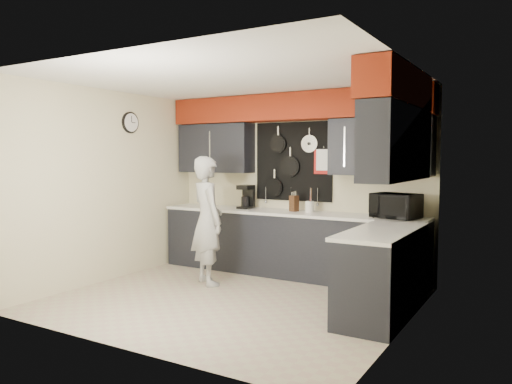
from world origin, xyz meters
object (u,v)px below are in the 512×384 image
Objects in this scene: utensil_crock at (310,207)px; coffee_maker at (247,196)px; person at (207,221)px; microwave at (396,206)px; knife_block at (294,203)px.

coffee_maker is (-1.04, 0.01, 0.10)m from utensil_crock.
person is at bearing -89.15° from coffee_maker.
microwave is 0.33× the size of person.
microwave is 1.60× the size of coffee_maker.
coffee_maker is 1.06m from person.
knife_block is 1.29m from person.
microwave is at bearing 14.56° from knife_block.
utensil_crock is 0.44× the size of coffee_maker.
microwave is 1.22m from utensil_crock.
microwave reaches higher than utensil_crock.
person is at bearing -134.95° from utensil_crock.
microwave is at bearing -124.86° from person.
person reaches higher than coffee_maker.
utensil_crock is at bearing -103.00° from person.
person is at bearing -143.12° from microwave.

